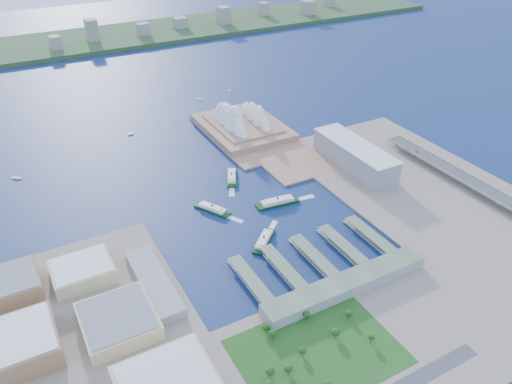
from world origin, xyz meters
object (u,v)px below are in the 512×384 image
car_c (417,152)px  ferry_c (264,239)px  opera_house (242,114)px  ferry_b (232,176)px  toaster_building (355,156)px  ferry_a (212,208)px  ferry_d (278,201)px

car_c → ferry_c: bearing=-167.9°
opera_house → ferry_b: size_ratio=3.35×
opera_house → ferry_c: opera_house is taller
toaster_building → ferry_c: size_ratio=2.96×
ferry_c → ferry_a: bearing=-26.2°
ferry_d → ferry_b: bearing=21.0°
ferry_b → car_c: 296.51m
ferry_d → opera_house: bearing=-9.9°
ferry_c → opera_house: bearing=-65.1°
toaster_building → ferry_c: toaster_building is taller
ferry_b → ferry_d: ferry_d is taller
opera_house → ferry_c: size_ratio=3.44×
toaster_building → ferry_d: size_ratio=2.54×
opera_house → toaster_building: (90.00, -200.00, -11.50)m
ferry_a → ferry_d: (85.34, -28.64, 0.73)m
ferry_a → ferry_d: ferry_d is taller
toaster_building → ferry_b: 191.63m
car_c → toaster_building: bearing=163.5°
ferry_a → ferry_b: size_ratio=0.99×
ferry_c → car_c: size_ratio=10.66×
ferry_a → ferry_c: ferry_a is taller
toaster_building → ferry_a: bearing=-179.0°
car_c → ferry_d: bearing=-179.4°
ferry_b → car_c: size_ratio=10.96×
ferry_b → ferry_c: bearing=-75.9°
toaster_building → ferry_d: (-156.94, -32.71, -14.74)m
toaster_building → car_c: (101.00, -29.95, -4.94)m
opera_house → ferry_b: bearing=-123.1°
ferry_b → ferry_a: bearing=-107.4°
ferry_d → car_c: (257.94, 2.77, 9.80)m
ferry_d → car_c: 258.14m
ferry_a → ferry_c: 97.37m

